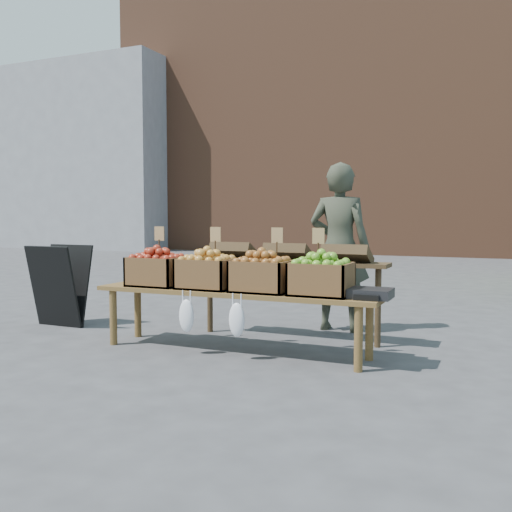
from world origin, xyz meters
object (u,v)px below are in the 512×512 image
at_px(crate_golden_apples, 157,271).
at_px(crate_russet_pears, 207,274).
at_px(chalkboard_sign, 60,285).
at_px(crate_green_apples, 321,279).
at_px(vendor, 339,247).
at_px(crate_red_apples, 262,276).
at_px(back_table, 289,288).
at_px(weighing_scale, 371,293).
at_px(display_bench, 234,321).

distance_m(crate_golden_apples, crate_russet_pears, 0.55).
distance_m(chalkboard_sign, crate_green_apples, 3.19).
bearing_deg(vendor, crate_green_apples, 99.17).
bearing_deg(chalkboard_sign, crate_golden_apples, -11.42).
xyz_separation_m(crate_russet_pears, crate_green_apples, (1.10, 0.00, 0.00)).
distance_m(vendor, crate_red_apples, 1.40).
distance_m(back_table, crate_green_apples, 0.93).
xyz_separation_m(crate_green_apples, weighing_scale, (0.43, 0.00, -0.10)).
xyz_separation_m(chalkboard_sign, back_table, (2.61, 0.39, 0.06)).
distance_m(crate_red_apples, weighing_scale, 0.98).
relative_size(crate_golden_apples, crate_green_apples, 1.00).
bearing_deg(crate_russet_pears, chalkboard_sign, 171.00).
height_order(vendor, chalkboard_sign, vendor).
relative_size(crate_green_apples, weighing_scale, 1.47).
height_order(crate_russet_pears, crate_red_apples, same).
relative_size(chalkboard_sign, crate_red_apples, 1.86).
bearing_deg(crate_red_apples, back_table, 90.89).
bearing_deg(crate_golden_apples, chalkboard_sign, 167.83).
bearing_deg(crate_golden_apples, back_table, 33.48).
bearing_deg(crate_red_apples, vendor, 75.97).
xyz_separation_m(chalkboard_sign, crate_red_apples, (2.62, -0.33, 0.25)).
bearing_deg(weighing_scale, back_table, 143.87).
bearing_deg(crate_russet_pears, back_table, 53.19).
height_order(back_table, crate_red_apples, back_table).
height_order(vendor, crate_golden_apples, vendor).
relative_size(crate_russet_pears, weighing_scale, 1.47).
distance_m(display_bench, crate_russet_pears, 0.51).
xyz_separation_m(crate_golden_apples, crate_green_apples, (1.65, 0.00, 0.00)).
relative_size(vendor, back_table, 0.86).
relative_size(chalkboard_sign, crate_golden_apples, 1.86).
height_order(display_bench, crate_green_apples, crate_green_apples).
xyz_separation_m(display_bench, crate_golden_apples, (-0.82, 0.00, 0.42)).
bearing_deg(vendor, display_bench, 65.80).
bearing_deg(back_table, crate_green_apples, -52.07).
distance_m(display_bench, crate_green_apples, 0.93).
bearing_deg(chalkboard_sign, crate_russet_pears, -8.25).
height_order(chalkboard_sign, back_table, back_table).
xyz_separation_m(back_table, weighing_scale, (0.99, -0.72, 0.09)).
distance_m(chalkboard_sign, crate_red_apples, 2.65).
relative_size(chalkboard_sign, display_bench, 0.34).
xyz_separation_m(back_table, crate_red_apples, (0.01, -0.72, 0.19)).
xyz_separation_m(crate_red_apples, weighing_scale, (0.97, 0.00, -0.10)).
distance_m(chalkboard_sign, display_bench, 2.37).
bearing_deg(crate_green_apples, back_table, 127.93).
relative_size(vendor, weighing_scale, 5.32).
xyz_separation_m(vendor, crate_russet_pears, (-0.89, -1.35, -0.19)).
xyz_separation_m(back_table, crate_golden_apples, (-1.09, -0.72, 0.19)).
bearing_deg(crate_russet_pears, weighing_scale, 0.00).
bearing_deg(display_bench, chalkboard_sign, 172.05).
height_order(display_bench, weighing_scale, weighing_scale).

